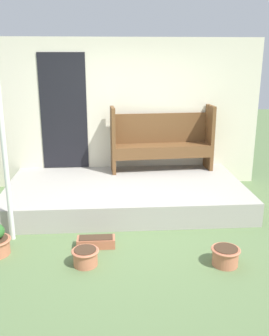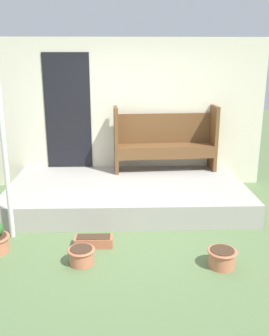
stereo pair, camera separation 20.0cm
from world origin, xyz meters
The scene contains 8 objects.
ground_plane centered at (0.00, 0.00, 0.00)m, with size 24.00×24.00×0.00m, color #5B7547.
porch_slab centered at (-0.04, 0.99, 0.17)m, with size 3.71×1.99×0.34m.
house_wall centered at (-0.08, 2.02, 1.30)m, with size 4.91×0.08×2.60m.
support_post centered at (-1.56, -0.11, 1.24)m, with size 0.06×0.06×2.47m.
bench centered at (0.64, 1.75, 0.91)m, with size 1.79×0.51×1.13m.
flower_pot_middle centered at (-0.58, -0.82, 0.11)m, with size 0.31×0.31×0.20m.
flower_pot_right centered at (1.00, -0.92, 0.12)m, with size 0.33×0.33×0.21m.
planter_box_rect centered at (-0.47, -0.39, 0.06)m, with size 0.47×0.19×0.13m.
Camera 1 is at (-0.29, -4.62, 2.27)m, focal length 40.00 mm.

